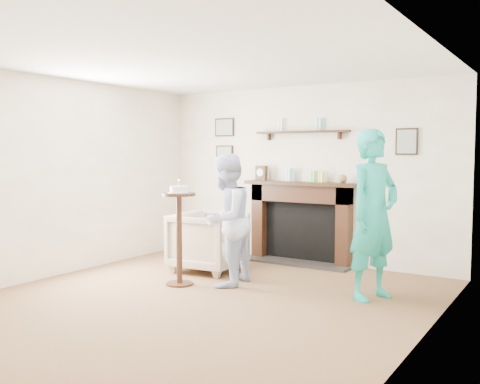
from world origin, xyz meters
name	(u,v)px	position (x,y,z in m)	size (l,w,h in m)	color
ground	(199,301)	(0.00, 0.00, 0.00)	(5.00, 5.00, 0.00)	brown
room_shell	(235,147)	(0.00, 0.69, 1.62)	(4.54, 5.02, 2.52)	beige
armchair	(209,271)	(-0.77, 1.25, 0.00)	(0.83, 0.85, 0.78)	tan
man	(226,285)	(-0.15, 0.73, 0.00)	(0.75, 0.59, 1.55)	silver
woman	(372,298)	(1.49, 1.09, 0.00)	(0.66, 0.43, 1.81)	#1FB09D
pedestal_table	(179,220)	(-0.63, 0.45, 0.77)	(0.39, 0.39, 1.25)	black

